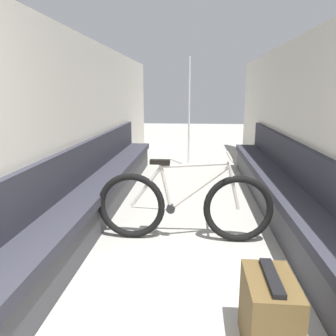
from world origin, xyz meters
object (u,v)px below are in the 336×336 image
object	(u,v)px
bicycle	(184,206)
luggage_bag	(269,315)
bench_seat_row_right	(283,194)
grab_pole_near	(189,115)
bench_seat_row_left	(99,189)

from	to	relation	value
bicycle	luggage_bag	bearing A→B (deg)	-73.99
bench_seat_row_right	bicycle	distance (m)	1.37
bench_seat_row_right	grab_pole_near	size ratio (longest dim) A/B	2.57
bench_seat_row_left	luggage_bag	world-z (taller)	bench_seat_row_left
grab_pole_near	luggage_bag	bearing A→B (deg)	-83.18
bench_seat_row_right	bench_seat_row_left	bearing A→B (deg)	180.00
bicycle	luggage_bag	size ratio (longest dim) A/B	3.61
bench_seat_row_left	grab_pole_near	bearing A→B (deg)	68.38
bench_seat_row_right	luggage_bag	bearing A→B (deg)	-106.03
grab_pole_near	luggage_bag	distance (m)	4.96
bench_seat_row_right	grab_pole_near	world-z (taller)	grab_pole_near
luggage_bag	bench_seat_row_left	bearing A→B (deg)	127.20
bicycle	luggage_bag	world-z (taller)	bicycle
luggage_bag	grab_pole_near	bearing A→B (deg)	96.82
bench_seat_row_left	bench_seat_row_right	distance (m)	2.27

